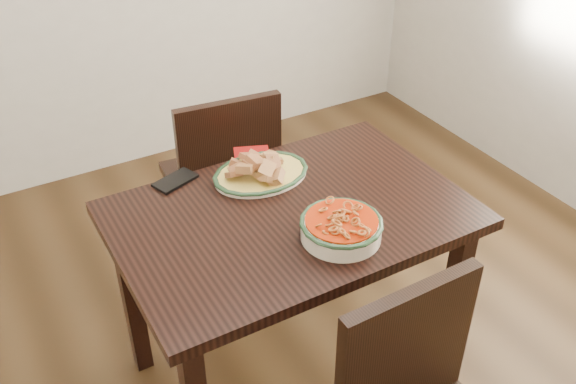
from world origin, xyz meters
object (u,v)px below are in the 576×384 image
chair_far (224,175)px  noodle_bowl (341,226)px  fish_plate (261,166)px  smartphone (175,180)px  dining_table (291,237)px

chair_far → noodle_bowl: size_ratio=3.51×
fish_plate → noodle_bowl: 0.42m
fish_plate → smartphone: 0.30m
dining_table → smartphone: smartphone is taller
noodle_bowl → smartphone: (-0.32, 0.53, -0.04)m
dining_table → noodle_bowl: size_ratio=4.43×
chair_far → smartphone: 0.51m
dining_table → smartphone: size_ratio=7.61×
dining_table → fish_plate: bearing=87.7°
noodle_bowl → chair_far: bearing=90.5°
fish_plate → smartphone: size_ratio=2.27×
chair_far → noodle_bowl: chair_far is taller
fish_plate → smartphone: bearing=156.6°
chair_far → fish_plate: chair_far is taller
dining_table → chair_far: 0.67m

